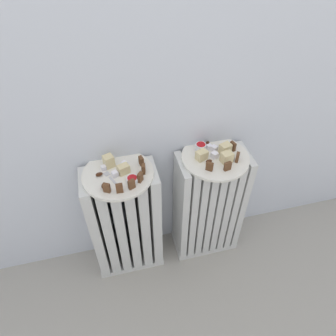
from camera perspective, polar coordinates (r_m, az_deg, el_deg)
The scene contains 34 objects.
ground_plane at distance 1.59m, azimuth 2.66°, elevation -23.28°, with size 6.00×6.00×0.00m, color gray.
radiator_left at distance 1.45m, azimuth -7.95°, elevation -10.14°, with size 0.32×0.17×0.62m.
radiator_right at distance 1.51m, azimuth 7.57°, elevation -7.14°, with size 0.32×0.17×0.62m.
plate_left at distance 1.21m, azimuth -9.38°, elevation -1.12°, with size 0.28×0.28×0.01m, color silver.
plate_right at distance 1.28m, azimuth 8.86°, elevation 1.97°, with size 0.28×0.28×0.01m, color silver.
dark_cake_slice_left_0 at distance 1.13m, azimuth -11.44°, elevation -3.69°, with size 0.03×0.01×0.04m, color #56351E.
dark_cake_slice_left_1 at distance 1.12m, azimuth -9.10°, elevation -3.77°, with size 0.03×0.01×0.04m, color #56351E.
dark_cake_slice_left_2 at distance 1.13m, azimuth -6.85°, elevation -3.05°, with size 0.03×0.01×0.04m, color #56351E.
dark_cake_slice_left_3 at distance 1.15m, azimuth -5.25°, elevation -1.74°, with size 0.03×0.01×0.04m, color #56351E.
dark_cake_slice_left_4 at distance 1.18m, azimuth -4.63°, elevation -0.17°, with size 0.03×0.01×0.04m, color #56351E.
dark_cake_slice_left_5 at distance 1.21m, azimuth -5.04°, elevation 1.30°, with size 0.03×0.01×0.04m, color #56351E.
marble_cake_slice_left_0 at distance 1.19m, azimuth -8.37°, elevation -0.22°, with size 0.04×0.03×0.04m, color beige.
marble_cake_slice_left_1 at distance 1.22m, azimuth -11.07°, elevation 1.27°, with size 0.04×0.04×0.05m, color beige.
turkish_delight_left_0 at distance 1.19m, azimuth -9.93°, elevation -1.10°, with size 0.02×0.02×0.02m, color white.
turkish_delight_left_1 at distance 1.22m, azimuth -11.99°, elevation 0.04°, with size 0.02×0.02×0.02m, color white.
turkish_delight_left_2 at distance 1.22m, azimuth -8.18°, elevation 0.76°, with size 0.02×0.02×0.02m, color white.
medjool_date_left_0 at distance 1.20m, azimuth -12.81°, elevation -1.16°, with size 0.03×0.01×0.02m, color #3D1E0F.
medjool_date_left_1 at distance 1.15m, azimuth -11.94°, elevation -3.23°, with size 0.03×0.02×0.02m, color #3D1E0F.
jam_bowl_left at distance 1.16m, azimuth -6.73°, elevation -2.13°, with size 0.04×0.04×0.02m.
dark_cake_slice_right_0 at distance 1.20m, azimuth 7.80°, elevation 0.29°, with size 0.03×0.01×0.04m, color #56351E.
dark_cake_slice_right_1 at distance 1.21m, azimuth 11.14°, elevation 0.32°, with size 0.03×0.01×0.04m, color #56351E.
dark_cake_slice_right_2 at distance 1.26m, azimuth 12.91°, elevation 1.98°, with size 0.03×0.01×0.04m, color #56351E.
dark_cake_slice_right_3 at distance 1.31m, azimuth 12.08°, elevation 4.04°, with size 0.03×0.01×0.04m, color #56351E.
marble_cake_slice_right_0 at distance 1.25m, azimuth 10.98°, elevation 1.99°, with size 0.04×0.04×0.04m, color beige.
marble_cake_slice_right_1 at distance 1.24m, azimuth 6.35°, elevation 2.41°, with size 0.04×0.03×0.04m, color beige.
marble_cake_slice_right_2 at distance 1.28m, azimuth 10.70°, elevation 3.56°, with size 0.05×0.03×0.05m, color beige.
turkish_delight_right_0 at distance 1.26m, azimuth 8.73°, elevation 2.42°, with size 0.02×0.02×0.02m, color white.
turkish_delight_right_1 at distance 1.30m, azimuth 8.65°, elevation 3.67°, with size 0.02×0.02×0.02m, color white.
turkish_delight_right_2 at distance 1.30m, azimuth 7.78°, elevation 3.95°, with size 0.02×0.02×0.02m, color white.
medjool_date_right_0 at distance 1.24m, azimuth 7.69°, elevation 1.26°, with size 0.03×0.02×0.02m, color #3D1E0F.
medjool_date_right_1 at distance 1.33m, azimuth 7.35°, elevation 4.65°, with size 0.03×0.01×0.01m, color #3D1E0F.
medjool_date_right_2 at distance 1.32m, azimuth 10.22°, elevation 4.16°, with size 0.03×0.02×0.02m, color #3D1E0F.
jam_bowl_right at distance 1.30m, azimuth 6.17°, elevation 4.08°, with size 0.05×0.05×0.02m.
fork at distance 1.19m, azimuth -10.75°, elevation -1.81°, with size 0.05×0.09×0.00m.
Camera 1 is at (-0.22, -0.59, 1.46)m, focal length 32.46 mm.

